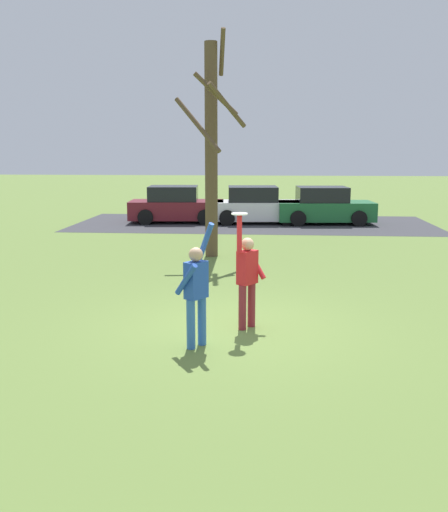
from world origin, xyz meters
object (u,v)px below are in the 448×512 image
object	(u,v)px
bare_tree_tall	(212,146)
person_catcher	(247,275)
parked_car_green	(324,207)
person_defender	(196,288)
frisbee_disc	(239,214)
parked_car_white	(255,206)
parked_car_maroon	(176,206)

from	to	relation	value
bare_tree_tall	person_catcher	bearing A→B (deg)	-79.11
parked_car_green	person_defender	bearing A→B (deg)	-107.02
frisbee_disc	parked_car_green	xyz separation A→B (m)	(2.89, 15.01, -1.37)
parked_car_green	bare_tree_tall	size ratio (longest dim) A/B	0.65
frisbee_disc	parked_car_white	distance (m)	15.07
person_catcher	parked_car_white	distance (m)	14.83
parked_car_white	bare_tree_tall	world-z (taller)	bare_tree_tall
parked_car_green	bare_tree_tall	xyz separation A→B (m)	(-4.08, -7.95, 2.54)
person_catcher	parked_car_green	bearing A→B (deg)	-153.90
frisbee_disc	parked_car_maroon	size ratio (longest dim) A/B	0.07
person_catcher	parked_car_maroon	distance (m)	15.24
parked_car_maroon	bare_tree_tall	distance (m)	8.64
parked_car_white	parked_car_green	distance (m)	2.98
person_defender	bare_tree_tall	xyz separation A→B (m)	(-0.54, 7.93, 2.29)
parked_car_green	bare_tree_tall	world-z (taller)	bare_tree_tall
person_defender	parked_car_white	distance (m)	15.89
parked_car_maroon	bare_tree_tall	world-z (taller)	bare_tree_tall
person_defender	frisbee_disc	distance (m)	1.55
person_catcher	person_defender	bearing A→B (deg)	0.00
parked_car_maroon	parked_car_white	xyz separation A→B (m)	(3.48, 0.04, 0.00)
person_catcher	parked_car_green	world-z (taller)	person_catcher
person_defender	parked_car_maroon	world-z (taller)	person_defender
bare_tree_tall	person_defender	bearing A→B (deg)	-86.09
bare_tree_tall	parked_car_white	bearing A→B (deg)	82.13
person_defender	bare_tree_tall	world-z (taller)	bare_tree_tall
person_catcher	frisbee_disc	distance (m)	1.13
parked_car_maroon	parked_car_white	bearing A→B (deg)	-3.76
person_defender	bare_tree_tall	distance (m)	8.27
frisbee_disc	parked_car_white	world-z (taller)	frisbee_disc
person_defender	frisbee_disc	size ratio (longest dim) A/B	7.30
person_defender	parked_car_maroon	distance (m)	16.10
person_defender	frisbee_disc	bearing A→B (deg)	0.00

